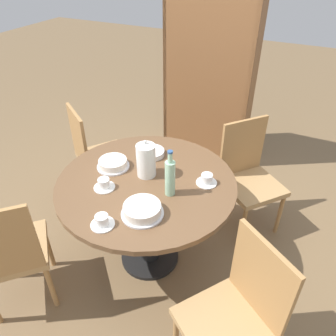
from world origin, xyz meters
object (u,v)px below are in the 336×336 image
Objects in this scene: chair_a at (96,154)px; water_bottle at (170,177)px; chair_c at (235,313)px; bookshelf at (209,73)px; coffee_pot at (146,159)px; cup_a at (102,221)px; cup_b at (207,180)px; chair_b at (10,252)px; cake_main at (142,210)px; cake_second at (113,164)px; cup_c at (104,184)px; chair_d at (249,175)px.

water_bottle reaches higher than chair_a.
bookshelf reaches higher than chair_c.
chair_a is 2.95× the size of water_bottle.
coffee_pot is at bearing -177.96° from chair_c.
chair_c is 1.05m from coffee_pot.
cup_a is 1.00× the size of cup_b.
chair_b is 0.88m from cake_main.
cup_c reaches higher than cake_second.
chair_c is at bearing -16.64° from cup_c.
cake_main is at bearing -104.70° from water_bottle.
water_bottle reaches higher than chair_b.
cake_main and cup_b have the same top height.
coffee_pot is 1.96× the size of cup_a.
cake_second is 0.66m from cup_b.
chair_c is at bearing -128.44° from chair_d.
chair_a and chair_d have the same top height.
chair_c is at bearing 114.17° from bookshelf.
cup_c is (-0.74, -0.91, 0.30)m from chair_d.
chair_c is at bearing -56.65° from cup_b.
bookshelf is (-0.70, 0.88, 0.46)m from chair_d.
coffee_pot is 0.40m from cake_main.
coffee_pot is 1.07× the size of cake_main.
bookshelf reaches higher than chair_b.
chair_a is at bearing 164.63° from cup_b.
chair_c reaches higher than cake_second.
bookshelf is 1.70m from water_bottle.
cake_main is (-0.40, -1.02, 0.31)m from chair_d.
bookshelf is at bearing -83.02° from chair_a.
cup_c is (-0.04, -1.80, -0.16)m from bookshelf.
chair_c is 0.49× the size of bookshelf.
chair_a is 6.81× the size of cup_c.
chair_d reaches higher than cake_main.
chair_b is 1.02m from coffee_pot.
bookshelf is at bearing 93.85° from cup_a.
chair_b is 1.30m from cup_b.
water_bottle is (-0.58, 0.42, 0.40)m from chair_c.
coffee_pot reaches higher than cup_b.
chair_c is at bearing -36.28° from water_bottle.
cake_second is at bearing -174.32° from coffee_pot.
chair_a is 1.34m from chair_d.
bookshelf is 13.86× the size of cup_c.
chair_b and chair_d have the same top height.
water_bottle is at bearing -26.20° from coffee_pot.
chair_a is 1.23m from cup_a.
cup_b is (1.14, -0.31, 0.30)m from chair_a.
chair_c is at bearing -25.81° from cake_second.
chair_b is 0.49× the size of bookshelf.
chair_d is at bearing 49.83° from coffee_pot.
chair_a is at bearing 140.55° from cake_main.
water_bottle is at bearing 179.42° from chair_c.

